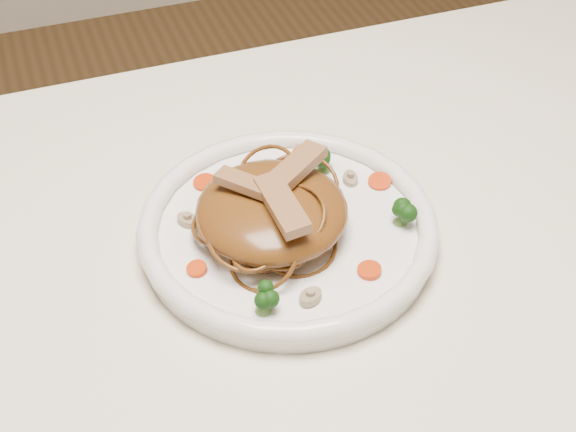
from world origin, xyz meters
name	(u,v)px	position (x,y,z in m)	size (l,w,h in m)	color
table	(270,355)	(0.00, 0.00, 0.65)	(1.20, 0.80, 0.75)	beige
plate	(288,233)	(0.04, 0.05, 0.76)	(0.28, 0.28, 0.02)	white
noodle_mound	(272,210)	(0.02, 0.05, 0.79)	(0.14, 0.14, 0.05)	brown
chicken_a	(295,168)	(0.05, 0.07, 0.82)	(0.07, 0.02, 0.01)	#A6734E
chicken_b	(246,184)	(0.00, 0.06, 0.82)	(0.06, 0.02, 0.01)	#A6734E
chicken_c	(282,204)	(0.02, 0.03, 0.82)	(0.07, 0.02, 0.01)	#A6734E
broccoli_0	(325,160)	(0.10, 0.12, 0.78)	(0.02, 0.02, 0.03)	#13400D
broccoli_1	(209,214)	(-0.03, 0.08, 0.78)	(0.02, 0.02, 0.03)	#13400D
broccoli_2	(263,299)	(-0.02, -0.04, 0.78)	(0.03, 0.03, 0.03)	#13400D
broccoli_3	(402,209)	(0.14, 0.02, 0.78)	(0.03, 0.03, 0.03)	#13400D
carrot_0	(302,154)	(0.09, 0.15, 0.77)	(0.02, 0.02, 0.01)	red
carrot_1	(197,269)	(-0.06, 0.03, 0.77)	(0.02, 0.02, 0.01)	red
carrot_2	(380,182)	(0.15, 0.08, 0.77)	(0.02, 0.02, 0.01)	red
carrot_3	(204,183)	(-0.02, 0.14, 0.77)	(0.02, 0.02, 0.01)	red
carrot_4	(369,270)	(0.08, -0.03, 0.77)	(0.02, 0.02, 0.01)	red
mushroom_0	(310,297)	(0.02, -0.04, 0.77)	(0.02, 0.02, 0.01)	tan
mushroom_1	(350,179)	(0.12, 0.09, 0.77)	(0.02, 0.02, 0.01)	tan
mushroom_2	(188,220)	(-0.05, 0.09, 0.77)	(0.02, 0.02, 0.01)	tan
mushroom_3	(304,157)	(0.09, 0.14, 0.77)	(0.02, 0.02, 0.01)	tan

